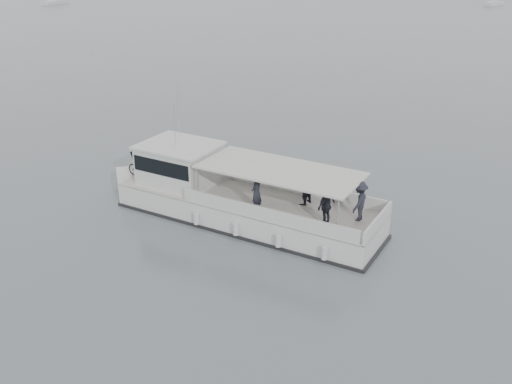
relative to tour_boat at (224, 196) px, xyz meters
The scene contains 2 objects.
ground 4.12m from the tour_boat, 67.62° to the right, with size 1400.00×1400.00×0.00m, color #515B60.
tour_boat is the anchor object (origin of this frame).
Camera 1 is at (12.80, -16.34, 12.05)m, focal length 40.00 mm.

